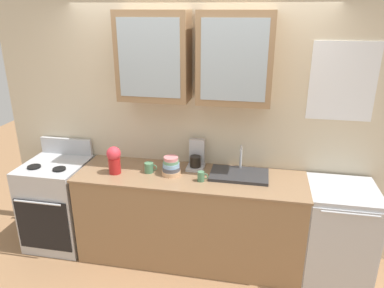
# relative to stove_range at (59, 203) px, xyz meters

# --- Properties ---
(ground_plane) EXTENTS (10.00, 10.00, 0.00)m
(ground_plane) POSITION_rel_stove_range_xyz_m (1.45, 0.00, -0.47)
(ground_plane) COLOR #936B47
(back_wall_unit) EXTENTS (4.16, 0.41, 2.77)m
(back_wall_unit) POSITION_rel_stove_range_xyz_m (1.46, 0.34, 1.06)
(back_wall_unit) COLOR beige
(back_wall_unit) RESTS_ON ground_plane
(counter) EXTENTS (2.23, 0.67, 0.93)m
(counter) POSITION_rel_stove_range_xyz_m (1.45, 0.00, -0.01)
(counter) COLOR #93704C
(counter) RESTS_ON ground_plane
(stove_range) EXTENTS (0.62, 0.68, 1.11)m
(stove_range) POSITION_rel_stove_range_xyz_m (0.00, 0.00, 0.00)
(stove_range) COLOR silver
(stove_range) RESTS_ON ground_plane
(sink_faucet) EXTENTS (0.55, 0.35, 0.27)m
(sink_faucet) POSITION_rel_stove_range_xyz_m (1.92, 0.09, 0.48)
(sink_faucet) COLOR #2D2D30
(sink_faucet) RESTS_ON counter
(bowl_stack) EXTENTS (0.18, 0.18, 0.18)m
(bowl_stack) POSITION_rel_stove_range_xyz_m (1.27, -0.01, 0.54)
(bowl_stack) COLOR #E0AD7F
(bowl_stack) RESTS_ON counter
(vase) EXTENTS (0.14, 0.14, 0.27)m
(vase) POSITION_rel_stove_range_xyz_m (0.72, -0.08, 0.61)
(vase) COLOR #B21E1E
(vase) RESTS_ON counter
(cup_near_sink) EXTENTS (0.10, 0.07, 0.09)m
(cup_near_sink) POSITION_rel_stove_range_xyz_m (1.58, -0.09, 0.51)
(cup_near_sink) COLOR #4C7F59
(cup_near_sink) RESTS_ON counter
(cup_near_bowls) EXTENTS (0.13, 0.09, 0.10)m
(cup_near_bowls) POSITION_rel_stove_range_xyz_m (1.04, -0.00, 0.51)
(cup_near_bowls) COLOR #4C7F59
(cup_near_bowls) RESTS_ON counter
(dishwasher) EXTENTS (0.62, 0.65, 0.93)m
(dishwasher) POSITION_rel_stove_range_xyz_m (2.86, -0.00, -0.01)
(dishwasher) COLOR silver
(dishwasher) RESTS_ON ground_plane
(coffee_maker) EXTENTS (0.17, 0.20, 0.29)m
(coffee_maker) POSITION_rel_stove_range_xyz_m (1.47, 0.21, 0.57)
(coffee_maker) COLOR #B7B7BC
(coffee_maker) RESTS_ON counter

